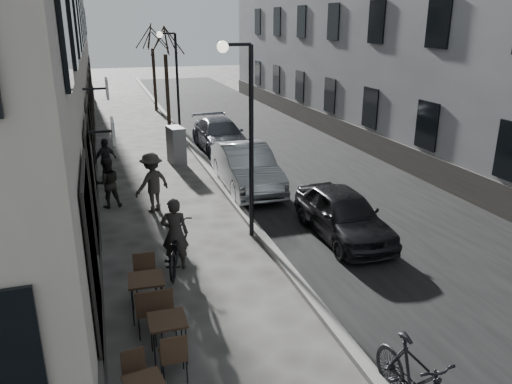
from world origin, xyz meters
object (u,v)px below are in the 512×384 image
streetlamp_far (173,74)px  bistro_set_c (147,293)px  streetlamp_near (245,120)px  pedestrian_far (106,160)px  tree_far (152,36)px  bistro_set_b (168,334)px  pedestrian_mid (152,182)px  car_near (343,214)px  utility_cabinet (176,145)px  tree_near (164,39)px  pedestrian_near (108,183)px  car_mid (246,167)px  moped (415,382)px  bicycle (176,247)px  car_far (220,135)px

streetlamp_far → bistro_set_c: 15.67m
streetlamp_near → pedestrian_far: bearing=118.7°
tree_far → streetlamp_far: bearing=-90.5°
bistro_set_b → pedestrian_mid: bearing=85.5°
car_near → utility_cabinet: bearing=109.8°
tree_near → pedestrian_mid: 13.11m
pedestrian_near → car_mid: (4.60, 0.48, -0.02)m
utility_cabinet → pedestrian_near: size_ratio=0.96×
pedestrian_near → moped: 11.14m
tree_near → utility_cabinet: size_ratio=3.80×
tree_far → bistro_set_b: tree_far is taller
bistro_set_c → bicycle: 2.07m
tree_far → car_mid: 17.57m
tree_far → car_near: tree_far is taller
tree_far → bistro_set_b: bearing=-96.2°
utility_cabinet → bicycle: bearing=-107.6°
utility_cabinet → pedestrian_far: bearing=-158.4°
bicycle → car_far: bearing=-92.9°
bistro_set_b → bistro_set_c: bistro_set_c is taller
streetlamp_far → bistro_set_b: (-2.71, -16.59, -2.69)m
tree_far → bicycle: tree_far is taller
moped → streetlamp_far: bearing=88.7°
tree_far → bistro_set_c: bearing=-97.1°
tree_far → car_far: tree_far is taller
bistro_set_b → moped: moped is taller
streetlamp_far → pedestrian_mid: (-2.16, -9.36, -2.24)m
tree_far → pedestrian_near: size_ratio=3.66×
utility_cabinet → car_far: bearing=28.4°
tree_far → car_mid: bearing=-86.3°
pedestrian_far → car_near: bearing=-86.9°
pedestrian_near → tree_near: bearing=-111.1°
bistro_set_c → streetlamp_near: bearing=50.1°
tree_near → bistro_set_b: 20.23m
bistro_set_b → car_near: bearing=35.7°
pedestrian_far → car_near: size_ratio=0.40×
bistro_set_c → pedestrian_mid: pedestrian_mid is taller
tree_far → bicycle: (-2.14, -22.27, -4.13)m
bistro_set_c → car_far: car_far is taller
bistro_set_b → pedestrian_far: (-0.71, 10.84, 0.32)m
pedestrian_far → car_mid: size_ratio=0.34×
streetlamp_far → car_far: size_ratio=1.09×
tree_near → car_mid: bearing=-84.3°
car_far → pedestrian_mid: bearing=-119.7°
bicycle → bistro_set_b: bearing=94.9°
tree_far → moped: tree_far is taller
bistro_set_c → tree_near: bearing=83.5°
tree_near → car_mid: tree_near is taller
streetlamp_near → car_mid: bearing=73.3°
tree_far → bicycle: size_ratio=2.83×
bistro_set_b → car_mid: (3.89, 8.49, 0.29)m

